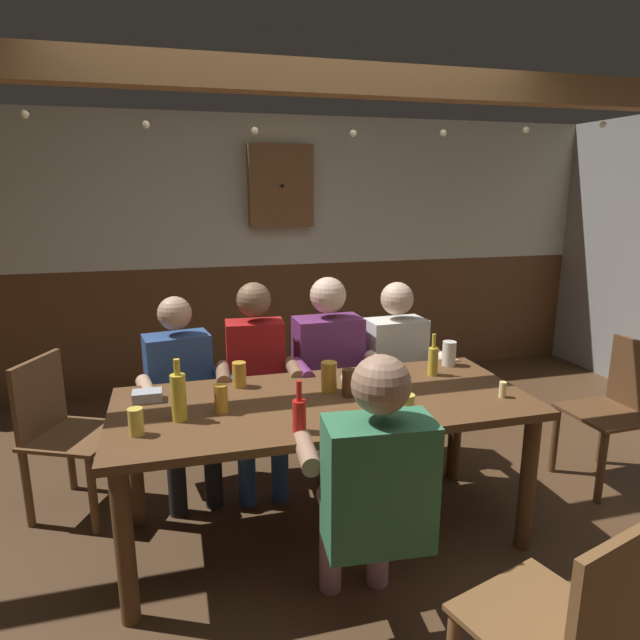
% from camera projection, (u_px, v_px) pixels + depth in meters
% --- Properties ---
extents(ground_plane, '(7.86, 7.86, 0.00)m').
position_uv_depth(ground_plane, '(330.00, 546.00, 2.78)').
color(ground_plane, '#4C331E').
extents(back_wall_upper, '(6.55, 0.12, 1.29)m').
position_uv_depth(back_wall_upper, '(248.00, 192.00, 4.82)').
color(back_wall_upper, beige).
extents(back_wall_wainscot, '(6.55, 0.12, 1.09)m').
position_uv_depth(back_wall_wainscot, '(252.00, 323.00, 5.10)').
color(back_wall_wainscot, brown).
rests_on(back_wall_wainscot, ground_plane).
extents(ceiling_beam, '(5.89, 0.14, 0.16)m').
position_uv_depth(ceiling_beam, '(302.00, 77.00, 2.74)').
color(ceiling_beam, brown).
extents(dining_table, '(2.04, 0.88, 0.75)m').
position_uv_depth(dining_table, '(324.00, 417.00, 2.73)').
color(dining_table, brown).
rests_on(dining_table, ground_plane).
extents(person_0, '(0.55, 0.56, 1.17)m').
position_uv_depth(person_0, '(182.00, 388.00, 3.18)').
color(person_0, '#2D4C84').
rests_on(person_0, ground_plane).
extents(person_1, '(0.50, 0.52, 1.23)m').
position_uv_depth(person_1, '(257.00, 377.00, 3.29)').
color(person_1, '#AD1919').
rests_on(person_1, ground_plane).
extents(person_2, '(0.56, 0.53, 1.24)m').
position_uv_depth(person_2, '(331.00, 366.00, 3.41)').
color(person_2, '#6B2D66').
rests_on(person_2, ground_plane).
extents(person_3, '(0.53, 0.52, 1.19)m').
position_uv_depth(person_3, '(400.00, 365.00, 3.53)').
color(person_3, silver).
rests_on(person_3, ground_plane).
extents(person_4, '(0.56, 0.54, 1.20)m').
position_uv_depth(person_4, '(373.00, 484.00, 2.10)').
color(person_4, '#33724C').
rests_on(person_4, ground_plane).
extents(chair_empty_near_right, '(0.55, 0.55, 0.88)m').
position_uv_depth(chair_empty_near_right, '(569.00, 635.00, 1.63)').
color(chair_empty_near_right, brown).
rests_on(chair_empty_near_right, ground_plane).
extents(chair_empty_near_left, '(0.46, 0.46, 0.88)m').
position_uv_depth(chair_empty_near_left, '(618.00, 408.00, 3.32)').
color(chair_empty_near_left, brown).
rests_on(chair_empty_near_left, ground_plane).
extents(chair_empty_far_end, '(0.58, 0.58, 0.88)m').
position_uv_depth(chair_empty_far_end, '(63.00, 430.00, 3.01)').
color(chair_empty_far_end, brown).
rests_on(chair_empty_far_end, ground_plane).
extents(table_candle, '(0.04, 0.04, 0.08)m').
position_uv_depth(table_candle, '(503.00, 390.00, 2.73)').
color(table_candle, '#F9E08C').
rests_on(table_candle, dining_table).
extents(condiment_caddy, '(0.14, 0.10, 0.05)m').
position_uv_depth(condiment_caddy, '(147.00, 396.00, 2.68)').
color(condiment_caddy, '#B2B7BC').
rests_on(condiment_caddy, dining_table).
extents(plate_0, '(0.25, 0.25, 0.01)m').
position_uv_depth(plate_0, '(364.00, 378.00, 2.99)').
color(plate_0, white).
rests_on(plate_0, dining_table).
extents(bottle_0, '(0.07, 0.07, 0.29)m').
position_uv_depth(bottle_0, '(179.00, 396.00, 2.44)').
color(bottle_0, gold).
rests_on(bottle_0, dining_table).
extents(bottle_1, '(0.06, 0.06, 0.23)m').
position_uv_depth(bottle_1, '(299.00, 414.00, 2.33)').
color(bottle_1, red).
rests_on(bottle_1, dining_table).
extents(bottle_2, '(0.06, 0.06, 0.24)m').
position_uv_depth(bottle_2, '(433.00, 360.00, 3.04)').
color(bottle_2, gold).
rests_on(bottle_2, dining_table).
extents(pint_glass_0, '(0.06, 0.06, 0.14)m').
position_uv_depth(pint_glass_0, '(221.00, 399.00, 2.53)').
color(pint_glass_0, gold).
rests_on(pint_glass_0, dining_table).
extents(pint_glass_1, '(0.08, 0.08, 0.14)m').
position_uv_depth(pint_glass_1, '(449.00, 353.00, 3.21)').
color(pint_glass_1, white).
rests_on(pint_glass_1, dining_table).
extents(pint_glass_2, '(0.07, 0.07, 0.10)m').
position_uv_depth(pint_glass_2, '(407.00, 405.00, 2.50)').
color(pint_glass_2, '#E5C64C').
rests_on(pint_glass_2, dining_table).
extents(pint_glass_3, '(0.06, 0.06, 0.12)m').
position_uv_depth(pint_glass_3, '(136.00, 422.00, 2.30)').
color(pint_glass_3, '#E5C64C').
rests_on(pint_glass_3, dining_table).
extents(pint_glass_4, '(0.07, 0.07, 0.14)m').
position_uv_depth(pint_glass_4, '(349.00, 383.00, 2.74)').
color(pint_glass_4, '#4C2D19').
rests_on(pint_glass_4, dining_table).
extents(pint_glass_5, '(0.07, 0.07, 0.13)m').
position_uv_depth(pint_glass_5, '(239.00, 375.00, 2.87)').
color(pint_glass_5, gold).
rests_on(pint_glass_5, dining_table).
extents(pint_glass_6, '(0.08, 0.08, 0.15)m').
position_uv_depth(pint_glass_6, '(329.00, 377.00, 2.80)').
color(pint_glass_6, gold).
rests_on(pint_glass_6, dining_table).
extents(pint_glass_7, '(0.08, 0.08, 0.12)m').
position_uv_depth(pint_glass_7, '(387.00, 411.00, 2.42)').
color(pint_glass_7, gold).
rests_on(pint_glass_7, dining_table).
extents(wall_dart_cabinet, '(0.56, 0.15, 0.70)m').
position_uv_depth(wall_dart_cabinet, '(281.00, 186.00, 4.75)').
color(wall_dart_cabinet, brown).
extents(string_lights, '(4.62, 0.04, 0.18)m').
position_uv_depth(string_lights, '(305.00, 120.00, 2.74)').
color(string_lights, '#F9EAB2').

